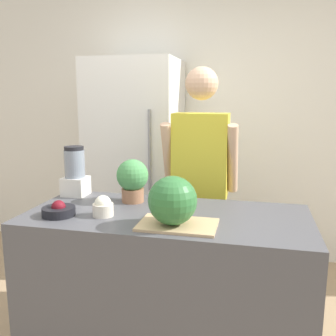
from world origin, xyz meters
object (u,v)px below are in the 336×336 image
object	(u,v)px
refrigerator	(136,164)
bowl_cherries	(59,210)
person	(200,187)
watermelon	(173,201)
bowl_cream	(103,207)
potted_plant	(133,179)
blender	(75,173)

from	to	relation	value
refrigerator	bowl_cherries	bearing A→B (deg)	-88.53
refrigerator	person	size ratio (longest dim) A/B	1.07
watermelon	person	bearing A→B (deg)	89.41
bowl_cherries	bowl_cream	xyz separation A→B (m)	(0.24, 0.05, 0.02)
watermelon	potted_plant	xyz separation A→B (m)	(-0.34, 0.39, 0.01)
bowl_cream	watermelon	bearing A→B (deg)	-12.04
potted_plant	bowl_cherries	bearing A→B (deg)	-130.67
person	watermelon	distance (m)	0.88
bowl_cream	potted_plant	size ratio (longest dim) A/B	0.43
blender	watermelon	bearing A→B (deg)	-31.05
bowl_cream	potted_plant	distance (m)	0.32
refrigerator	watermelon	size ratio (longest dim) A/B	7.68
person	blender	distance (m)	0.88
bowl_cream	bowl_cherries	bearing A→B (deg)	-167.78
blender	person	bearing A→B (deg)	28.96
person	bowl_cream	bearing A→B (deg)	-117.75
watermelon	bowl_cream	xyz separation A→B (m)	(-0.40, 0.09, -0.09)
bowl_cream	blender	distance (m)	0.51
watermelon	bowl_cherries	xyz separation A→B (m)	(-0.64, 0.03, -0.11)
refrigerator	potted_plant	xyz separation A→B (m)	(0.34, -1.11, 0.12)
person	watermelon	bearing A→B (deg)	-90.59
refrigerator	bowl_cherries	distance (m)	1.46
refrigerator	person	distance (m)	0.93
bowl_cherries	blender	world-z (taller)	blender
bowl_cherries	potted_plant	size ratio (longest dim) A/B	0.68
watermelon	bowl_cherries	size ratio (longest dim) A/B	1.36
refrigerator	person	bearing A→B (deg)	-42.55
refrigerator	blender	xyz separation A→B (m)	(-0.07, -1.05, 0.13)
watermelon	bowl_cream	distance (m)	0.42
person	bowl_cream	distance (m)	0.89
watermelon	bowl_cherries	distance (m)	0.65
bowl_cherries	bowl_cream	size ratio (longest dim) A/B	1.57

